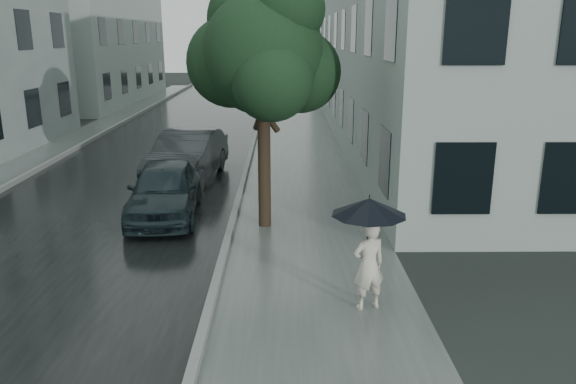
{
  "coord_description": "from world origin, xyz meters",
  "views": [
    {
      "loc": [
        -0.36,
        -9.5,
        4.41
      ],
      "look_at": [
        -0.25,
        1.58,
        1.3
      ],
      "focal_mm": 35.0,
      "sensor_mm": 36.0,
      "label": 1
    }
  ],
  "objects_px": {
    "pedestrian": "(369,265)",
    "car_far": "(187,156)",
    "street_tree": "(263,52)",
    "lamp_post": "(259,77)",
    "car_near": "(165,189)"
  },
  "relations": [
    {
      "from": "pedestrian",
      "to": "car_far",
      "type": "bearing_deg",
      "value": -81.76
    },
    {
      "from": "pedestrian",
      "to": "lamp_post",
      "type": "xyz_separation_m",
      "value": [
        -2.18,
        10.23,
        2.32
      ]
    },
    {
      "from": "lamp_post",
      "to": "car_near",
      "type": "relative_size",
      "value": 1.34
    },
    {
      "from": "pedestrian",
      "to": "street_tree",
      "type": "relative_size",
      "value": 0.26
    },
    {
      "from": "car_near",
      "to": "car_far",
      "type": "height_order",
      "value": "car_far"
    },
    {
      "from": "pedestrian",
      "to": "street_tree",
      "type": "bearing_deg",
      "value": -85.84
    },
    {
      "from": "car_near",
      "to": "car_far",
      "type": "bearing_deg",
      "value": 86.15
    },
    {
      "from": "street_tree",
      "to": "pedestrian",
      "type": "bearing_deg",
      "value": -67.19
    },
    {
      "from": "lamp_post",
      "to": "car_far",
      "type": "distance_m",
      "value": 3.57
    },
    {
      "from": "pedestrian",
      "to": "car_far",
      "type": "height_order",
      "value": "car_far"
    },
    {
      "from": "pedestrian",
      "to": "street_tree",
      "type": "distance_m",
      "value": 5.75
    },
    {
      "from": "street_tree",
      "to": "car_near",
      "type": "distance_m",
      "value": 4.24
    },
    {
      "from": "street_tree",
      "to": "car_far",
      "type": "relative_size",
      "value": 1.25
    },
    {
      "from": "street_tree",
      "to": "car_far",
      "type": "distance_m",
      "value": 5.95
    },
    {
      "from": "street_tree",
      "to": "lamp_post",
      "type": "relative_size",
      "value": 1.07
    }
  ]
}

